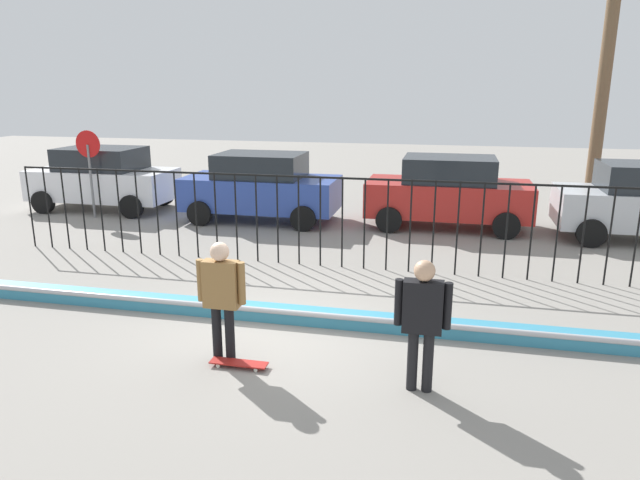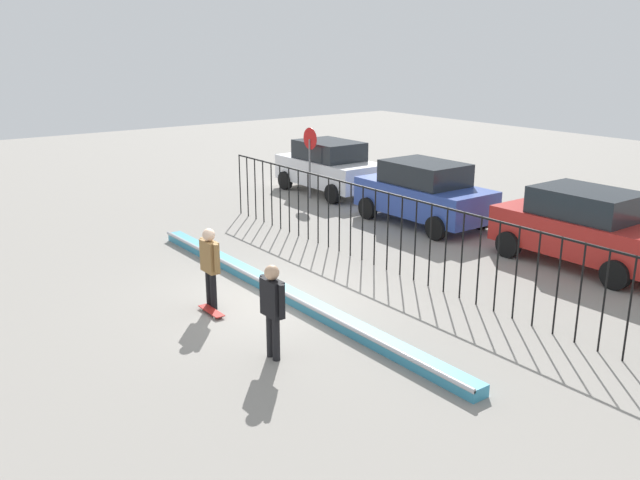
# 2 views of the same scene
# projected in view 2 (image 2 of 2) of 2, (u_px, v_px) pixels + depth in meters

# --- Properties ---
(ground_plane) EXTENTS (60.00, 60.00, 0.00)m
(ground_plane) POSITION_uv_depth(u_px,v_px,m) (267.00, 301.00, 14.28)
(ground_plane) COLOR gray
(bowl_coping_ledge) EXTENTS (11.00, 0.41, 0.27)m
(bowl_coping_ledge) POSITION_uv_depth(u_px,v_px,m) (283.00, 292.00, 14.47)
(bowl_coping_ledge) COLOR teal
(bowl_coping_ledge) RESTS_ON ground
(perimeter_fence) EXTENTS (14.04, 0.04, 1.92)m
(perimeter_fence) POSITION_uv_depth(u_px,v_px,m) (388.00, 223.00, 15.92)
(perimeter_fence) COLOR black
(perimeter_fence) RESTS_ON ground
(skateboarder) EXTENTS (0.69, 0.26, 1.71)m
(skateboarder) POSITION_uv_depth(u_px,v_px,m) (210.00, 261.00, 13.61)
(skateboarder) COLOR black
(skateboarder) RESTS_ON ground
(skateboard) EXTENTS (0.80, 0.20, 0.07)m
(skateboard) POSITION_uv_depth(u_px,v_px,m) (211.00, 311.00, 13.59)
(skateboard) COLOR #A51E19
(skateboard) RESTS_ON ground
(camera_operator) EXTENTS (0.69, 0.26, 1.71)m
(camera_operator) POSITION_uv_depth(u_px,v_px,m) (272.00, 303.00, 11.40)
(camera_operator) COLOR black
(camera_operator) RESTS_ON ground
(parked_car_white) EXTENTS (4.30, 2.12, 1.90)m
(parked_car_white) POSITION_uv_depth(u_px,v_px,m) (329.00, 167.00, 24.33)
(parked_car_white) COLOR silver
(parked_car_white) RESTS_ON ground
(parked_car_blue) EXTENTS (4.30, 2.12, 1.90)m
(parked_car_blue) POSITION_uv_depth(u_px,v_px,m) (424.00, 193.00, 20.11)
(parked_car_blue) COLOR #2D479E
(parked_car_blue) RESTS_ON ground
(parked_car_red) EXTENTS (4.30, 2.12, 1.90)m
(parked_car_red) POSITION_uv_depth(u_px,v_px,m) (584.00, 227.00, 16.35)
(parked_car_red) COLOR #B2231E
(parked_car_red) RESTS_ON ground
(stop_sign) EXTENTS (0.76, 0.07, 2.50)m
(stop_sign) POSITION_uv_depth(u_px,v_px,m) (310.00, 153.00, 23.24)
(stop_sign) COLOR slate
(stop_sign) RESTS_ON ground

